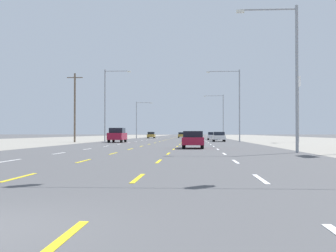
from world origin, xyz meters
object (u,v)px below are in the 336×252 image
object	(u,v)px
hatchback_far_left_far	(151,135)
streetlight_left_row_0	(1,62)
streetlight_left_row_2	(138,117)
suv_far_left_near	(117,135)
streetlight_left_row_1	(107,100)
sedan_far_right_midfar	(212,136)
streetlight_right_row_1	(236,100)
sedan_far_right_mid	(219,137)
streetlight_right_row_2	(221,113)
streetlight_right_row_0	(291,67)
sedan_inner_right_nearest	(193,139)
sedan_center_turn_farther	(182,135)
pole_sign_right_row_1	(298,94)

from	to	relation	value
hatchback_far_left_far	streetlight_left_row_0	world-z (taller)	streetlight_left_row_0
streetlight_left_row_0	streetlight_left_row_2	size ratio (longest dim) A/B	1.27
suv_far_left_near	streetlight_left_row_1	distance (m)	8.84
sedan_far_right_midfar	streetlight_right_row_1	xyz separation A→B (m)	(2.85, -16.03, 5.53)
sedan_far_right_mid	sedan_far_right_midfar	world-z (taller)	same
hatchback_far_left_far	streetlight_right_row_2	bearing A→B (deg)	-11.01
streetlight_left_row_0	streetlight_right_row_0	xyz separation A→B (m)	(19.61, 0.00, -0.56)
sedan_inner_right_nearest	suv_far_left_near	world-z (taller)	suv_far_left_near
sedan_center_turn_farther	sedan_far_right_midfar	bearing A→B (deg)	-78.31
suv_far_left_near	streetlight_left_row_0	xyz separation A→B (m)	(-2.78, -30.02, 5.17)
sedan_far_right_mid	pole_sign_right_row_1	world-z (taller)	pole_sign_right_row_1
sedan_inner_right_nearest	suv_far_left_near	distance (m)	24.43
pole_sign_right_row_1	sedan_far_right_midfar	bearing A→B (deg)	117.44
hatchback_far_left_far	suv_far_left_near	bearing A→B (deg)	-90.15
sedan_center_turn_farther	streetlight_left_row_0	size ratio (longest dim) A/B	0.41
hatchback_far_left_far	streetlight_right_row_1	world-z (taller)	streetlight_right_row_1
pole_sign_right_row_1	streetlight_right_row_2	world-z (taller)	streetlight_right_row_2
sedan_center_turn_farther	hatchback_far_left_far	bearing A→B (deg)	-131.19
streetlight_left_row_1	sedan_far_right_midfar	bearing A→B (deg)	44.05
pole_sign_right_row_1	streetlight_right_row_1	distance (m)	9.36
sedan_inner_right_nearest	streetlight_left_row_1	bearing A→B (deg)	114.46
streetlight_left_row_2	streetlight_right_row_2	xyz separation A→B (m)	(19.42, 0.00, 0.90)
sedan_far_right_midfar	streetlight_left_row_1	xyz separation A→B (m)	(-16.57, -16.03, 5.50)
sedan_far_right_mid	sedan_far_right_midfar	bearing A→B (deg)	91.07
streetlight_left_row_1	suv_far_left_near	bearing A→B (deg)	-67.70
streetlight_left_row_1	pole_sign_right_row_1	bearing A→B (deg)	-10.03
streetlight_left_row_2	streetlight_right_row_2	distance (m)	19.44
sedan_far_right_mid	hatchback_far_left_far	distance (m)	41.98
pole_sign_right_row_1	streetlight_left_row_1	bearing A→B (deg)	169.97
streetlight_right_row_0	streetlight_left_row_1	bearing A→B (deg)	118.07
sedan_center_turn_farther	streetlight_left_row_2	world-z (taller)	streetlight_left_row_2
hatchback_far_left_far	streetlight_right_row_1	size ratio (longest dim) A/B	0.36
sedan_far_right_mid	streetlight_left_row_0	bearing A→B (deg)	-114.65
sedan_center_turn_farther	streetlight_left_row_0	distance (m)	85.39
pole_sign_right_row_1	streetlight_left_row_2	size ratio (longest dim) A/B	1.04
sedan_far_right_midfar	streetlight_left_row_2	world-z (taller)	streetlight_left_row_2
suv_far_left_near	sedan_far_right_mid	world-z (taller)	suv_far_left_near
streetlight_right_row_0	streetlight_right_row_1	distance (m)	36.63
sedan_center_turn_farther	streetlight_left_row_0	xyz separation A→B (m)	(-10.03, -84.63, 5.44)
suv_far_left_near	sedan_center_turn_farther	world-z (taller)	suv_far_left_near
pole_sign_right_row_1	streetlight_left_row_1	xyz separation A→B (m)	(-27.41, 4.85, -0.45)
sedan_center_turn_farther	streetlight_right_row_1	size ratio (longest dim) A/B	0.42
sedan_far_right_midfar	sedan_far_right_mid	bearing A→B (deg)	-88.93
suv_far_left_near	streetlight_right_row_2	world-z (taller)	streetlight_right_row_2
suv_far_left_near	streetlight_left_row_2	distance (m)	43.48
sedan_inner_right_nearest	streetlight_left_row_0	distance (m)	16.27
streetlight_right_row_0	streetlight_left_row_1	xyz separation A→B (m)	(-19.53, 36.62, 0.61)
hatchback_far_left_far	streetlight_left_row_1	xyz separation A→B (m)	(-2.82, -39.86, 5.47)
sedan_center_turn_farther	streetlight_left_row_2	xyz separation A→B (m)	(-9.91, -11.39, 4.29)
streetlight_left_row_0	streetlight_left_row_2	distance (m)	73.25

